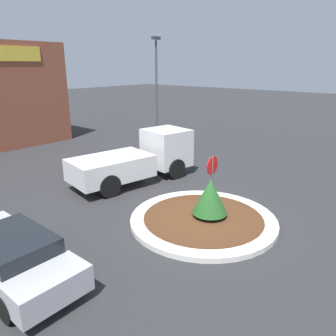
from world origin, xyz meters
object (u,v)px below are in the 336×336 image
(parked_sedan_silver, at_px, (11,255))
(utility_truck, at_px, (139,158))
(light_pole, at_px, (156,81))
(stop_sign, at_px, (212,173))

(parked_sedan_silver, bearing_deg, utility_truck, -69.00)
(utility_truck, height_order, light_pole, light_pole)
(utility_truck, height_order, parked_sedan_silver, utility_truck)
(utility_truck, bearing_deg, parked_sedan_silver, -148.76)
(parked_sedan_silver, relative_size, light_pole, 0.63)
(stop_sign, xyz_separation_m, light_pole, (8.66, 10.61, 2.70))
(stop_sign, bearing_deg, parked_sedan_silver, 167.05)
(parked_sedan_silver, xyz_separation_m, light_pole, (15.60, 9.01, 3.51))
(stop_sign, relative_size, light_pole, 0.30)
(stop_sign, height_order, parked_sedan_silver, stop_sign)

